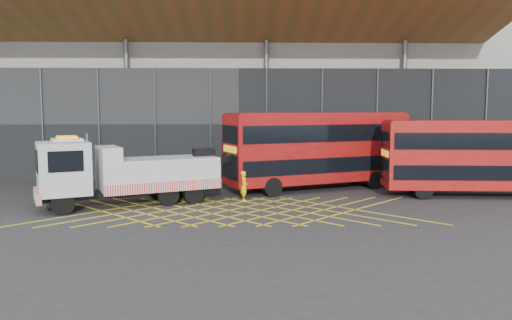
{
  "coord_description": "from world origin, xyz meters",
  "views": [
    {
      "loc": [
        2.34,
        -24.77,
        5.09
      ],
      "look_at": [
        3.0,
        1.5,
        2.4
      ],
      "focal_mm": 35.0,
      "sensor_mm": 36.0,
      "label": 1
    }
  ],
  "objects_px": {
    "bus_towed": "(318,147)",
    "bus_second": "(480,154)",
    "recovery_truck": "(124,173)",
    "worker": "(244,186)"
  },
  "relations": [
    {
      "from": "bus_towed",
      "to": "worker",
      "type": "distance_m",
      "value": 6.42
    },
    {
      "from": "worker",
      "to": "recovery_truck",
      "type": "bearing_deg",
      "value": 92.12
    },
    {
      "from": "recovery_truck",
      "to": "worker",
      "type": "xyz_separation_m",
      "value": [
        6.3,
        1.14,
        -0.92
      ]
    },
    {
      "from": "bus_second",
      "to": "worker",
      "type": "distance_m",
      "value": 13.83
    },
    {
      "from": "bus_second",
      "to": "worker",
      "type": "height_order",
      "value": "bus_second"
    },
    {
      "from": "recovery_truck",
      "to": "worker",
      "type": "height_order",
      "value": "recovery_truck"
    },
    {
      "from": "bus_towed",
      "to": "bus_second",
      "type": "distance_m",
      "value": 9.41
    },
    {
      "from": "recovery_truck",
      "to": "worker",
      "type": "distance_m",
      "value": 6.47
    },
    {
      "from": "recovery_truck",
      "to": "worker",
      "type": "bearing_deg",
      "value": -14.56
    },
    {
      "from": "recovery_truck",
      "to": "bus_towed",
      "type": "height_order",
      "value": "bus_towed"
    }
  ]
}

